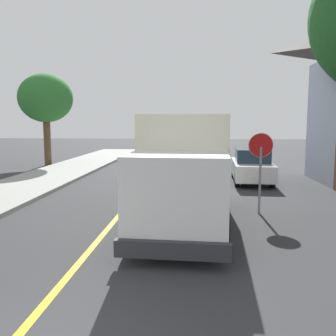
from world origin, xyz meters
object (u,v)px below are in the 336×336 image
Objects in this scene: box_truck at (187,163)px; street_tree_down_block at (46,99)px; parked_car_near at (189,166)px; stop_sign at (261,157)px; parked_car_mid at (197,156)px; parked_van_across at (252,166)px.

street_tree_down_block reaches higher than box_truck.
parked_car_near is 6.75m from stop_sign.
parked_car_near is at bearing 90.59° from box_truck.
street_tree_down_block reaches higher than parked_car_mid.
stop_sign is at bearing -79.97° from parked_car_mid.
box_truck is 2.60m from stop_sign.
parked_car_near and parked_car_mid have the same top height.
parked_car_mid is 0.71× the size of street_tree_down_block.
parked_car_mid is (0.37, 5.54, 0.00)m from parked_car_near.
parked_car_mid is at bearing 100.03° from stop_sign.
parked_car_near is 12.20m from street_tree_down_block.
box_truck is at bearing -89.41° from parked_car_near.
box_truck reaches higher than parked_car_near.
parked_car_near is 1.69× the size of stop_sign.
parked_car_mid is at bearing -3.40° from street_tree_down_block.
parked_car_near is 1.01× the size of parked_car_mid.
box_truck is 1.62× the size of parked_car_near.
parked_van_across is 6.39m from stop_sign.
street_tree_down_block reaches higher than stop_sign.
parked_car_near is at bearing -178.63° from parked_van_across.
street_tree_down_block is at bearing 134.91° from stop_sign.
box_truck is 2.75× the size of stop_sign.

